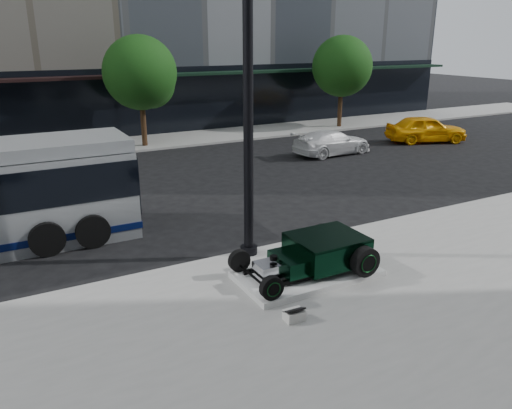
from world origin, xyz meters
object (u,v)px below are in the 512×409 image
hot_rod (319,252)px  lamppost (248,110)px  white_sedan (332,142)px  yellow_taxi (426,129)px

hot_rod → lamppost: 3.88m
hot_rod → white_sedan: size_ratio=0.76×
hot_rod → lamppost: (-0.94, 1.89, 3.25)m
white_sedan → yellow_taxi: bearing=-92.9°
hot_rod → yellow_taxi: size_ratio=0.73×
hot_rod → yellow_taxi: (15.14, 11.07, 0.05)m
lamppost → yellow_taxi: size_ratio=1.88×
hot_rod → lamppost: bearing=116.5°
lamppost → hot_rod: bearing=-63.5°
lamppost → yellow_taxi: 18.79m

